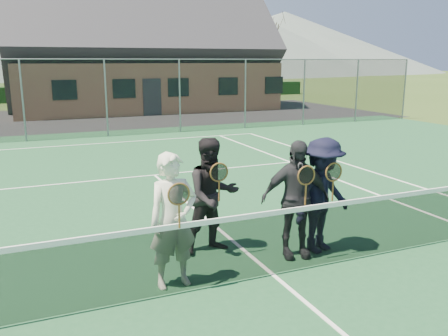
# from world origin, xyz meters

# --- Properties ---
(ground) EXTENTS (220.00, 220.00, 0.00)m
(ground) POSITION_xyz_m (0.00, 20.00, 0.00)
(ground) COLOR #304719
(ground) RESTS_ON ground
(court_surface) EXTENTS (30.00, 30.00, 0.02)m
(court_surface) POSITION_xyz_m (0.00, 0.00, 0.01)
(court_surface) COLOR #1C4C2B
(court_surface) RESTS_ON ground
(tarmac_carpark) EXTENTS (40.00, 12.00, 0.01)m
(tarmac_carpark) POSITION_xyz_m (-4.00, 20.00, 0.01)
(tarmac_carpark) COLOR black
(tarmac_carpark) RESTS_ON ground
(hedge_row) EXTENTS (40.00, 1.20, 1.10)m
(hedge_row) POSITION_xyz_m (0.00, 32.00, 0.55)
(hedge_row) COLOR black
(hedge_row) RESTS_ON ground
(hill_centre) EXTENTS (120.00, 120.00, 22.00)m
(hill_centre) POSITION_xyz_m (20.00, 95.00, 11.00)
(hill_centre) COLOR #52635A
(hill_centre) RESTS_ON ground
(hill_east) EXTENTS (90.00, 90.00, 14.00)m
(hill_east) POSITION_xyz_m (55.00, 95.00, 7.00)
(hill_east) COLOR #52635B
(hill_east) RESTS_ON ground
(court_markings) EXTENTS (11.03, 23.83, 0.01)m
(court_markings) POSITION_xyz_m (0.00, 0.00, 0.02)
(court_markings) COLOR white
(court_markings) RESTS_ON court_surface
(tennis_net) EXTENTS (11.68, 0.08, 1.10)m
(tennis_net) POSITION_xyz_m (0.00, 0.00, 0.54)
(tennis_net) COLOR slate
(tennis_net) RESTS_ON ground
(perimeter_fence) EXTENTS (30.07, 0.07, 3.02)m
(perimeter_fence) POSITION_xyz_m (0.00, 13.50, 1.52)
(perimeter_fence) COLOR slate
(perimeter_fence) RESTS_ON ground
(clubhouse) EXTENTS (15.60, 8.20, 7.70)m
(clubhouse) POSITION_xyz_m (4.00, 24.00, 3.99)
(clubhouse) COLOR #9E6B4C
(clubhouse) RESTS_ON ground
(tree_c) EXTENTS (3.20, 3.20, 7.77)m
(tree_c) POSITION_xyz_m (2.00, 33.00, 5.79)
(tree_c) COLOR #331D12
(tree_c) RESTS_ON ground
(tree_d) EXTENTS (3.20, 3.20, 7.77)m
(tree_d) POSITION_xyz_m (12.00, 33.00, 5.79)
(tree_d) COLOR #3C2516
(tree_d) RESTS_ON ground
(tree_e) EXTENTS (3.20, 3.20, 7.77)m
(tree_e) POSITION_xyz_m (18.00, 33.00, 5.79)
(tree_e) COLOR #3A2615
(tree_e) RESTS_ON ground
(player_a) EXTENTS (0.69, 0.52, 1.80)m
(player_a) POSITION_xyz_m (-1.35, 0.25, 0.92)
(player_a) COLOR silver
(player_a) RESTS_ON court_surface
(player_b) EXTENTS (0.91, 0.73, 1.80)m
(player_b) POSITION_xyz_m (-0.45, 1.13, 0.92)
(player_b) COLOR black
(player_b) RESTS_ON court_surface
(player_c) EXTENTS (1.13, 0.67, 1.80)m
(player_c) POSITION_xyz_m (0.62, 0.47, 0.92)
(player_c) COLOR #242529
(player_c) RESTS_ON court_surface
(player_d) EXTENTS (1.30, 0.97, 1.80)m
(player_d) POSITION_xyz_m (1.10, 0.49, 0.92)
(player_d) COLOR black
(player_d) RESTS_ON court_surface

